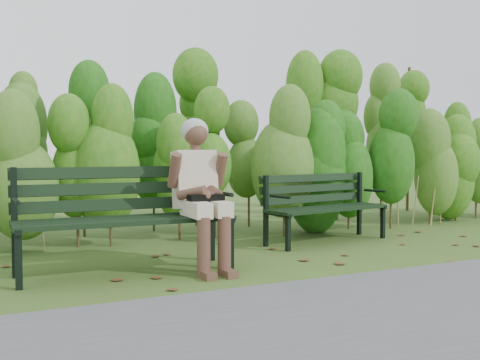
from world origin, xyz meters
name	(u,v)px	position (x,y,z in m)	size (l,w,h in m)	color
ground	(256,260)	(0.00, 0.00, 0.00)	(80.00, 80.00, 0.00)	#3C4C1F
footpath	(426,324)	(0.00, -2.20, 0.01)	(60.00, 2.50, 0.01)	#474749
hedge_band	(187,133)	(0.00, 1.86, 1.26)	(11.04, 1.67, 2.42)	#47381E
leaf_litter	(239,264)	(-0.22, -0.08, 0.00)	(5.80, 2.08, 0.01)	brown
bench_left	(123,210)	(-1.25, 0.08, 0.54)	(1.83, 0.62, 0.91)	black
bench_right	(322,202)	(1.21, 0.67, 0.46)	(1.61, 0.76, 0.78)	black
seated_woman	(200,184)	(-0.62, -0.12, 0.75)	(0.53, 0.77, 1.33)	#C0A896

